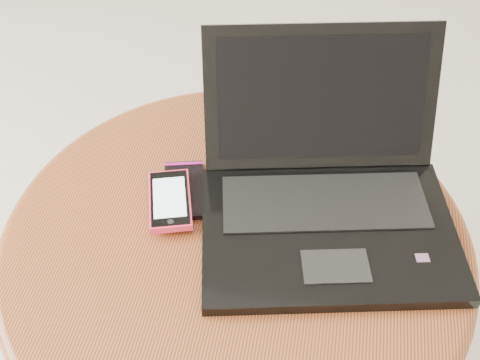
# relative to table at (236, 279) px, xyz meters

# --- Properties ---
(table) EXTENTS (0.64, 0.64, 0.51)m
(table) POSITION_rel_table_xyz_m (0.00, 0.00, 0.00)
(table) COLOR #5D2514
(table) RESTS_ON ground
(laptop) EXTENTS (0.39, 0.38, 0.20)m
(laptop) POSITION_rel_table_xyz_m (0.11, 0.06, 0.15)
(laptop) COLOR black
(laptop) RESTS_ON table
(phone_black) EXTENTS (0.08, 0.12, 0.01)m
(phone_black) POSITION_rel_table_xyz_m (-0.09, 0.06, 0.11)
(phone_black) COLOR black
(phone_black) RESTS_ON table
(phone_pink) EXTENTS (0.09, 0.12, 0.01)m
(phone_pink) POSITION_rel_table_xyz_m (-0.10, 0.03, 0.12)
(phone_pink) COLOR #FF3255
(phone_pink) RESTS_ON phone_black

